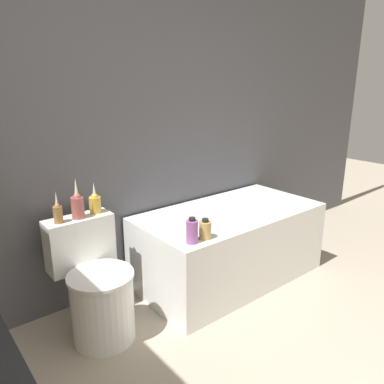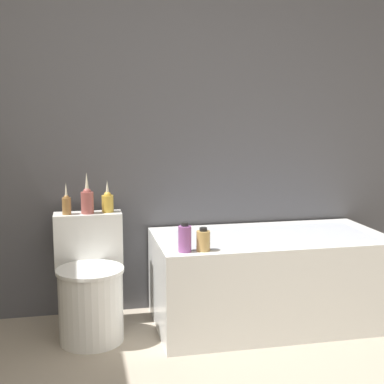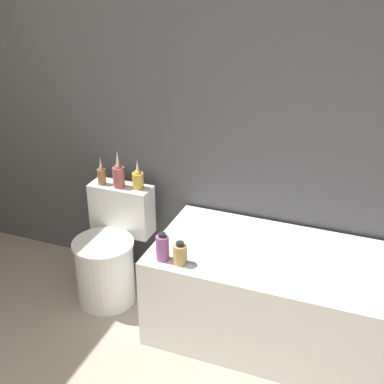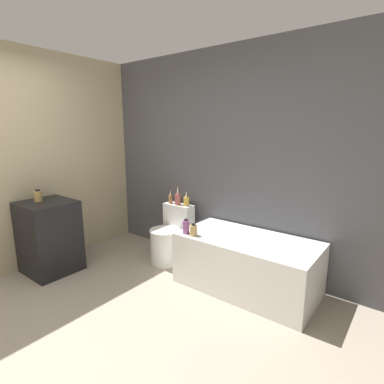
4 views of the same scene
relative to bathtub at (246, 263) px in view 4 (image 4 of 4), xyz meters
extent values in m
plane|color=gray|center=(-0.84, -1.88, -0.29)|extent=(12.00, 12.00, 0.00)
cube|color=#4C4C51|center=(-0.84, 0.42, 1.01)|extent=(6.40, 0.06, 2.60)
cube|color=tan|center=(-2.38, -1.08, 1.01)|extent=(0.06, 6.40, 2.60)
cube|color=white|center=(0.00, 0.00, 0.00)|extent=(1.44, 0.74, 0.56)
cube|color=#B7BCC6|center=(0.00, 0.00, 0.27)|extent=(1.24, 0.54, 0.01)
cylinder|color=white|center=(-1.11, -0.06, -0.08)|extent=(0.37, 0.37, 0.42)
cylinder|color=white|center=(-1.11, -0.06, 0.14)|extent=(0.39, 0.39, 0.02)
cube|color=white|center=(-1.11, 0.21, 0.26)|extent=(0.41, 0.16, 0.33)
cube|color=black|center=(-2.04, -1.05, 0.14)|extent=(0.57, 0.55, 0.85)
cylinder|color=tan|center=(-2.13, -1.10, 0.63)|extent=(0.09, 0.09, 0.12)
cylinder|color=black|center=(-2.13, -1.10, 0.70)|extent=(0.05, 0.05, 0.02)
cylinder|color=olive|center=(-1.23, 0.19, 0.47)|extent=(0.05, 0.05, 0.10)
sphere|color=olive|center=(-1.23, 0.19, 0.53)|extent=(0.03, 0.03, 0.03)
cone|color=beige|center=(-1.23, 0.19, 0.57)|extent=(0.02, 0.02, 0.09)
cylinder|color=#994C47|center=(-1.11, 0.19, 0.49)|extent=(0.08, 0.08, 0.13)
sphere|color=#994C47|center=(-1.11, 0.19, 0.56)|extent=(0.05, 0.05, 0.05)
cone|color=beige|center=(-1.11, 0.19, 0.62)|extent=(0.03, 0.03, 0.12)
cylinder|color=gold|center=(-0.99, 0.22, 0.48)|extent=(0.07, 0.07, 0.10)
sphere|color=gold|center=(-0.99, 0.22, 0.53)|extent=(0.05, 0.05, 0.05)
cone|color=beige|center=(-0.99, 0.22, 0.57)|extent=(0.03, 0.03, 0.09)
cylinder|color=#8C4C8C|center=(-0.60, -0.28, 0.35)|extent=(0.07, 0.07, 0.14)
cylinder|color=black|center=(-0.60, -0.28, 0.43)|extent=(0.04, 0.04, 0.02)
cylinder|color=tan|center=(-0.49, -0.28, 0.33)|extent=(0.08, 0.08, 0.11)
cylinder|color=black|center=(-0.49, -0.28, 0.40)|extent=(0.04, 0.04, 0.02)
camera|label=1|loc=(-1.92, -1.91, 1.23)|focal=35.00mm
camera|label=2|loc=(-1.15, -3.07, 1.05)|focal=50.00mm
camera|label=3|loc=(0.45, -2.52, 1.90)|focal=50.00mm
camera|label=4|loc=(1.33, -2.68, 1.40)|focal=28.00mm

